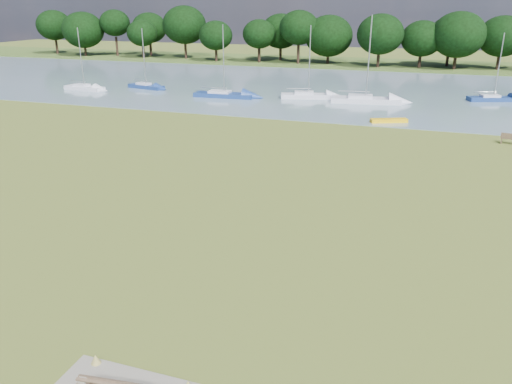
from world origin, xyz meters
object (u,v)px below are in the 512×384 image
(kayak, at_px, (389,120))
(sailboat_3, at_px, (146,85))
(sailboat_7, at_px, (493,97))
(sailboat_0, at_px, (224,93))
(sailboat_6, at_px, (308,94))
(riverbank_bench, at_px, (511,139))
(sailboat_5, at_px, (84,86))
(sailboat_1, at_px, (365,98))

(kayak, xyz_separation_m, sailboat_3, (-31.32, 10.29, 0.27))
(sailboat_7, bearing_deg, sailboat_0, 175.23)
(kayak, distance_m, sailboat_0, 20.78)
(kayak, distance_m, sailboat_6, 14.02)
(riverbank_bench, xyz_separation_m, sailboat_0, (-28.94, 12.23, 0.04))
(riverbank_bench, xyz_separation_m, sailboat_6, (-19.48, 14.64, 0.07))
(riverbank_bench, relative_size, sailboat_0, 0.19)
(sailboat_5, bearing_deg, sailboat_1, 10.90)
(sailboat_0, relative_size, sailboat_6, 1.01)
(kayak, xyz_separation_m, sailboat_6, (-9.92, 9.90, 0.29))
(sailboat_1, bearing_deg, sailboat_0, 178.19)
(kayak, height_order, sailboat_6, sailboat_6)
(sailboat_5, relative_size, sailboat_7, 1.03)
(sailboat_0, bearing_deg, sailboat_1, 2.74)
(riverbank_bench, bearing_deg, sailboat_3, 171.85)
(sailboat_5, bearing_deg, sailboat_6, 13.34)
(sailboat_0, relative_size, sailboat_1, 0.88)
(kayak, xyz_separation_m, sailboat_0, (-19.38, 7.50, 0.27))
(sailboat_0, bearing_deg, kayak, -24.27)
(sailboat_1, bearing_deg, kayak, -77.74)
(kayak, relative_size, sailboat_0, 0.42)
(sailboat_6, distance_m, sailboat_7, 20.68)
(sailboat_3, bearing_deg, sailboat_6, 12.43)
(sailboat_5, bearing_deg, sailboat_7, 16.49)
(sailboat_3, distance_m, sailboat_5, 7.67)
(sailboat_6, bearing_deg, sailboat_1, -21.36)
(sailboat_0, height_order, sailboat_7, sailboat_0)
(sailboat_3, distance_m, sailboat_6, 21.40)
(sailboat_0, distance_m, sailboat_7, 30.44)
(sailboat_0, xyz_separation_m, sailboat_1, (16.06, 1.65, 0.07))
(riverbank_bench, bearing_deg, sailboat_5, 178.47)
(riverbank_bench, distance_m, sailboat_1, 18.93)
(sailboat_5, bearing_deg, sailboat_0, 9.22)
(kayak, height_order, sailboat_5, sailboat_5)
(sailboat_0, xyz_separation_m, sailboat_3, (-11.94, 2.80, -0.00))
(sailboat_3, relative_size, sailboat_7, 1.01)
(sailboat_1, height_order, sailboat_6, sailboat_1)
(sailboat_6, bearing_deg, sailboat_5, 171.56)
(sailboat_6, bearing_deg, sailboat_3, 164.17)
(sailboat_5, height_order, sailboat_7, sailboat_5)
(sailboat_5, distance_m, sailboat_7, 48.96)
(sailboat_0, xyz_separation_m, sailboat_7, (29.54, 7.35, -0.01))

